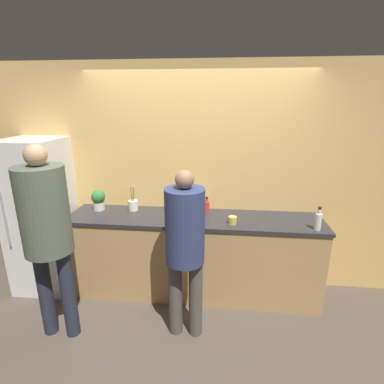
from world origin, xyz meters
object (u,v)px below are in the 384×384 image
at_px(refrigerator, 41,216).
at_px(bottle_red, 207,206).
at_px(person_left, 46,224).
at_px(person_center, 185,242).
at_px(bottle_clear, 318,221).
at_px(fruit_bowl, 189,207).
at_px(cup_yellow, 232,220).
at_px(utensil_crock, 133,205).
at_px(potted_plant, 98,199).

relative_size(refrigerator, bottle_red, 9.63).
xyz_separation_m(refrigerator, person_left, (0.57, -0.78, 0.26)).
height_order(person_center, bottle_clear, person_center).
relative_size(bottle_red, bottle_clear, 0.77).
relative_size(person_left, fruit_bowl, 6.35).
relative_size(refrigerator, fruit_bowl, 6.12).
height_order(fruit_bowl, cup_yellow, fruit_bowl).
relative_size(utensil_crock, potted_plant, 1.18).
xyz_separation_m(utensil_crock, bottle_red, (0.86, 0.02, 0.01)).
relative_size(person_left, bottle_red, 9.99).
height_order(refrigerator, bottle_clear, refrigerator).
distance_m(person_center, bottle_red, 0.84).
distance_m(bottle_clear, potted_plant, 2.41).
height_order(person_center, fruit_bowl, person_center).
xyz_separation_m(person_left, person_center, (1.20, 0.14, -0.17)).
height_order(bottle_red, bottle_clear, bottle_clear).
bearing_deg(refrigerator, bottle_red, 5.42).
bearing_deg(utensil_crock, fruit_bowl, 3.39).
bearing_deg(bottle_clear, refrigerator, 176.49).
bearing_deg(refrigerator, cup_yellow, -3.28).
height_order(person_left, bottle_red, person_left).
distance_m(person_center, cup_yellow, 0.67).
bearing_deg(person_center, potted_plant, 145.38).
xyz_separation_m(person_left, bottle_red, (1.34, 0.96, -0.13)).
xyz_separation_m(person_center, potted_plant, (-1.12, 0.77, 0.10)).
distance_m(person_left, person_center, 1.22).
xyz_separation_m(fruit_bowl, bottle_clear, (1.32, -0.38, 0.04)).
xyz_separation_m(bottle_clear, potted_plant, (-2.39, 0.32, 0.03)).
bearing_deg(bottle_clear, fruit_bowl, 163.83).
bearing_deg(cup_yellow, person_center, -129.81).
bearing_deg(person_left, potted_plant, 84.72).
height_order(person_left, utensil_crock, person_left).
xyz_separation_m(fruit_bowl, potted_plant, (-1.06, -0.07, 0.08)).
xyz_separation_m(fruit_bowl, bottle_red, (0.20, -0.02, 0.02)).
height_order(fruit_bowl, potted_plant, potted_plant).
xyz_separation_m(person_left, utensil_crock, (0.49, 0.94, -0.13)).
bearing_deg(potted_plant, person_center, -34.62).
distance_m(cup_yellow, potted_plant, 1.57).
distance_m(person_left, bottle_red, 1.66).
relative_size(fruit_bowl, bottle_red, 1.57).
bearing_deg(bottle_clear, person_left, -166.49).
distance_m(fruit_bowl, utensil_crock, 0.66).
relative_size(bottle_clear, potted_plant, 1.01).
bearing_deg(potted_plant, fruit_bowl, 3.68).
height_order(fruit_bowl, bottle_clear, bottle_clear).
xyz_separation_m(person_center, cup_yellow, (0.43, 0.52, 0.01)).
height_order(person_left, fruit_bowl, person_left).
relative_size(person_center, cup_yellow, 18.29).
distance_m(person_center, potted_plant, 1.36).
distance_m(person_left, fruit_bowl, 1.51).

